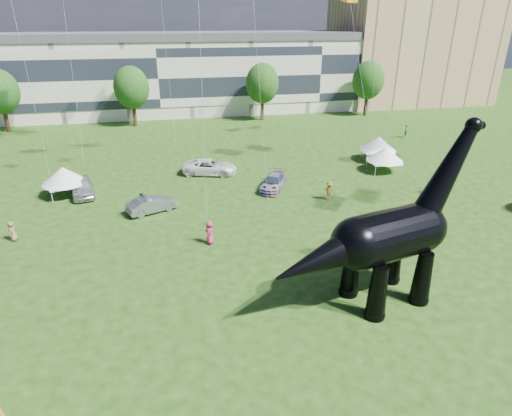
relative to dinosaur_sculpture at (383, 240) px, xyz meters
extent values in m
plane|color=#16330C|center=(-3.99, -4.30, -4.09)|extent=(220.00, 220.00, 0.00)
cube|color=beige|center=(-11.99, 57.70, 1.91)|extent=(78.00, 11.00, 12.00)
cube|color=tan|center=(36.01, 60.70, 6.91)|extent=(28.00, 18.00, 22.00)
cylinder|color=#382314|center=(-33.99, 48.70, -2.49)|extent=(0.56, 0.56, 3.20)
cylinder|color=#382314|center=(-15.99, 48.70, -2.49)|extent=(0.56, 0.56, 3.20)
ellipsoid|color=#14380F|center=(-15.99, 48.70, 2.23)|extent=(5.20, 5.20, 6.24)
cylinder|color=#382314|center=(4.01, 48.70, -2.49)|extent=(0.56, 0.56, 3.20)
ellipsoid|color=#14380F|center=(4.01, 48.70, 2.23)|extent=(5.20, 5.20, 6.24)
cylinder|color=#382314|center=(22.01, 48.70, -2.49)|extent=(0.56, 0.56, 3.20)
ellipsoid|color=#14380F|center=(22.01, 48.70, 2.23)|extent=(5.20, 5.20, 6.24)
cone|color=black|center=(-0.74, -1.42, -2.45)|extent=(1.37, 1.37, 3.29)
sphere|color=black|center=(-0.74, -1.42, -3.89)|extent=(1.21, 1.21, 1.21)
cone|color=black|center=(-1.32, 0.92, -2.45)|extent=(1.37, 1.37, 3.29)
sphere|color=black|center=(-1.32, 0.92, -3.89)|extent=(1.21, 1.21, 1.21)
cone|color=black|center=(2.45, -0.64, -2.45)|extent=(1.37, 1.37, 3.29)
sphere|color=black|center=(2.45, -0.64, -3.89)|extent=(1.21, 1.21, 1.21)
cone|color=black|center=(1.88, 1.70, -2.45)|extent=(1.37, 1.37, 3.29)
sphere|color=black|center=(1.88, 1.70, -3.89)|extent=(1.21, 1.21, 1.21)
cylinder|color=black|center=(0.46, 0.11, 0.19)|extent=(5.18, 3.97, 2.96)
sphere|color=black|center=(-1.78, -0.43, 0.19)|extent=(2.96, 2.96, 2.96)
sphere|color=black|center=(2.70, 0.66, 0.19)|extent=(2.85, 2.85, 2.85)
cone|color=black|center=(4.00, 0.98, 3.36)|extent=(4.40, 2.58, 5.81)
sphere|color=black|center=(5.30, 1.30, 5.88)|extent=(0.92, 0.92, 0.92)
cylinder|color=black|center=(5.62, 1.37, 5.82)|extent=(0.86, 0.65, 0.48)
cone|color=black|center=(-3.97, -0.97, -0.18)|extent=(6.18, 3.61, 3.22)
imported|color=silver|center=(-19.60, 20.95, -3.26)|extent=(2.97, 5.21, 1.67)
imported|color=slate|center=(-13.12, 15.64, -3.39)|extent=(4.52, 3.05, 1.41)
imported|color=white|center=(-7.18, 24.35, -3.29)|extent=(6.24, 4.12, 1.59)
imported|color=#595960|center=(-1.59, 18.75, -3.40)|extent=(3.88, 5.10, 1.38)
cube|color=white|center=(11.46, 21.35, -2.96)|extent=(3.45, 3.45, 0.12)
cone|color=white|center=(11.46, 21.35, -2.15)|extent=(4.37, 4.37, 1.53)
cylinder|color=#999999|center=(9.85, 20.12, -3.53)|extent=(0.06, 0.06, 1.13)
cylinder|color=#999999|center=(12.69, 19.74, -3.53)|extent=(0.06, 0.06, 1.13)
cylinder|color=#999999|center=(10.24, 22.96, -3.53)|extent=(0.06, 0.06, 1.13)
cylinder|color=#999999|center=(13.08, 22.57, -3.53)|extent=(0.06, 0.06, 1.13)
cube|color=white|center=(12.47, 25.00, -2.89)|extent=(3.88, 3.88, 0.13)
cone|color=white|center=(12.47, 25.00, -2.02)|extent=(4.92, 4.92, 1.64)
cylinder|color=#999999|center=(10.66, 23.83, -3.49)|extent=(0.07, 0.07, 1.20)
cylinder|color=#999999|center=(13.64, 23.19, -3.49)|extent=(0.07, 0.07, 1.20)
cylinder|color=#999999|center=(11.29, 26.81, -3.49)|extent=(0.07, 0.07, 1.20)
cylinder|color=#999999|center=(14.28, 26.17, -3.49)|extent=(0.07, 0.07, 1.20)
cube|color=silver|center=(-21.10, 21.22, -2.93)|extent=(4.11, 4.11, 0.13)
cone|color=silver|center=(-21.10, 21.22, -2.08)|extent=(5.21, 5.21, 1.59)
cylinder|color=#999999|center=(-21.94, 19.30, -3.51)|extent=(0.06, 0.06, 1.16)
cylinder|color=#999999|center=(-19.18, 20.38, -3.51)|extent=(0.06, 0.06, 1.16)
cylinder|color=#999999|center=(-23.01, 22.05, -3.51)|extent=(0.06, 0.06, 1.16)
cylinder|color=#999999|center=(-20.26, 23.13, -3.51)|extent=(0.06, 0.06, 1.16)
imported|color=brown|center=(2.75, 14.98, -3.20)|extent=(1.26, 0.87, 1.79)
imported|color=#2C7066|center=(21.12, 33.69, -3.15)|extent=(0.73, 0.81, 1.87)
imported|color=#8A5B45|center=(-23.28, 12.49, -3.30)|extent=(0.62, 0.84, 1.59)
imported|color=#2D7240|center=(-13.90, 16.18, -3.23)|extent=(0.67, 0.85, 1.71)
imported|color=#A5294A|center=(-8.87, 8.99, -3.17)|extent=(0.92, 1.06, 1.83)
imported|color=black|center=(13.21, 14.17, -3.15)|extent=(1.74, 1.47, 1.88)
imported|color=#295996|center=(1.33, 1.72, -3.22)|extent=(0.75, 0.73, 1.74)
camera|label=1|loc=(-11.29, -19.11, 11.39)|focal=30.00mm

